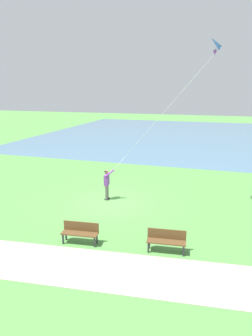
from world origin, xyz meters
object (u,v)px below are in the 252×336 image
Objects in this scene: person_kite_flyer at (107,182)px; flying_kite at (210,48)px; park_bench_near_walkway at (80,231)px; park_bench_far_walkway at (166,239)px.

person_kite_flyer is 8.64m from flying_kite.
flying_kite is 10.23m from park_bench_near_walkway.
flying_kite is 9.06m from park_bench_far_walkway.
flying_kite is 4.32× the size of park_bench_near_walkway.
person_kite_flyer is at bearing -171.90° from park_bench_near_walkway.
park_bench_far_walkway is at bearing 96.10° from park_bench_near_walkway.
person_kite_flyer is 0.27× the size of flying_kite.
person_kite_flyer is 5.07m from park_bench_near_walkway.
park_bench_near_walkway is (5.41, -4.42, -7.48)m from flying_kite.
park_bench_near_walkway and park_bench_far_walkway have the same top height.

